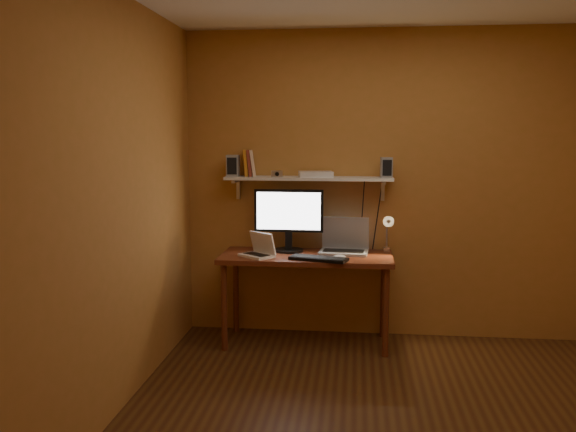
# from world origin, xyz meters

# --- Properties ---
(room) EXTENTS (3.44, 3.24, 2.64)m
(room) POSITION_xyz_m (0.00, 0.00, 1.30)
(room) COLOR #513214
(room) RESTS_ON ground
(desk) EXTENTS (1.40, 0.60, 0.75)m
(desk) POSITION_xyz_m (-0.64, 1.28, 0.66)
(desk) COLOR brown
(desk) RESTS_ON ground
(wall_shelf) EXTENTS (1.40, 0.25, 0.21)m
(wall_shelf) POSITION_xyz_m (-0.64, 1.47, 1.36)
(wall_shelf) COLOR silver
(wall_shelf) RESTS_ON room
(monitor) EXTENTS (0.58, 0.25, 0.52)m
(monitor) POSITION_xyz_m (-0.80, 1.41, 1.04)
(monitor) COLOR black
(monitor) RESTS_ON desk
(laptop) EXTENTS (0.42, 0.32, 0.29)m
(laptop) POSITION_xyz_m (-0.33, 1.43, 0.83)
(laptop) COLOR #919398
(laptop) RESTS_ON desk
(netbook) EXTENTS (0.32, 0.31, 0.20)m
(netbook) POSITION_xyz_m (-1.01, 1.17, 0.80)
(netbook) COLOR white
(netbook) RESTS_ON desk
(keyboard) EXTENTS (0.48, 0.28, 0.02)m
(keyboard) POSITION_xyz_m (-0.53, 1.07, 0.76)
(keyboard) COLOR black
(keyboard) RESTS_ON desk
(mouse) EXTENTS (0.11, 0.08, 0.04)m
(mouse) POSITION_xyz_m (-0.36, 1.12, 0.77)
(mouse) COLOR white
(mouse) RESTS_ON desk
(desk_lamp) EXTENTS (0.09, 0.23, 0.38)m
(desk_lamp) POSITION_xyz_m (0.02, 1.41, 0.96)
(desk_lamp) COLOR silver
(desk_lamp) RESTS_ON desk
(speaker_left) EXTENTS (0.10, 0.10, 0.18)m
(speaker_left) POSITION_xyz_m (-1.28, 1.46, 1.47)
(speaker_left) COLOR #919398
(speaker_left) RESTS_ON wall_shelf
(speaker_right) EXTENTS (0.10, 0.10, 0.17)m
(speaker_right) POSITION_xyz_m (0.00, 1.46, 1.46)
(speaker_right) COLOR #919398
(speaker_right) RESTS_ON wall_shelf
(books) EXTENTS (0.14, 0.16, 0.22)m
(books) POSITION_xyz_m (-1.15, 1.50, 1.49)
(books) COLOR #C4771E
(books) RESTS_ON wall_shelf
(shelf_camera) EXTENTS (0.10, 0.05, 0.06)m
(shelf_camera) POSITION_xyz_m (-0.90, 1.40, 1.40)
(shelf_camera) COLOR silver
(shelf_camera) RESTS_ON wall_shelf
(router) EXTENTS (0.31, 0.23, 0.05)m
(router) POSITION_xyz_m (-0.58, 1.46, 1.40)
(router) COLOR white
(router) RESTS_ON wall_shelf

